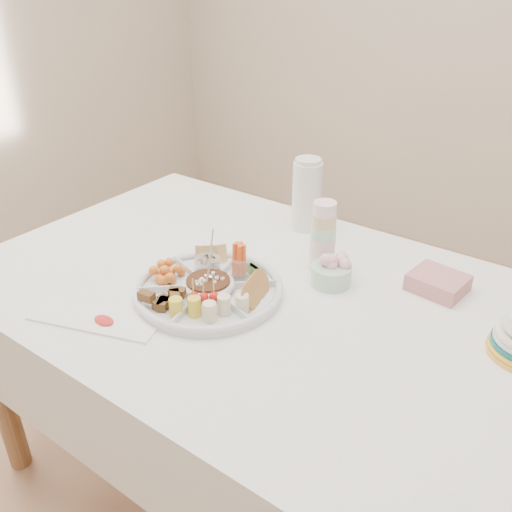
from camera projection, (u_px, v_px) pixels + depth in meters
The scene contains 16 objects.
floor at pixel (249, 475), 1.82m from camera, with size 4.00×4.00×0.00m, color tan.
wall_back at pixel (498, 0), 2.58m from camera, with size 4.00×0.02×2.70m, color beige.
dining_table at pixel (249, 391), 1.64m from camera, with size 1.52×1.02×0.76m, color white.
party_tray at pixel (208, 287), 1.40m from camera, with size 0.38×0.38×0.04m, color silver.
bean_dip at pixel (208, 285), 1.40m from camera, with size 0.11×0.11×0.04m, color black.
tortillas at pixel (254, 291), 1.35m from camera, with size 0.09×0.09×0.05m, color #B25F30, non-canonical shape.
carrot_cucumber at pixel (249, 259), 1.45m from camera, with size 0.11×0.11×0.10m, color #F95E23, non-canonical shape.
pita_raisins at pixel (207, 256), 1.51m from camera, with size 0.10×0.10×0.05m, color tan, non-canonical shape.
cherries at pixel (165, 272), 1.44m from camera, with size 0.11×0.11×0.04m, color #FE9237, non-canonical shape.
granola_chunks at pixel (163, 299), 1.33m from camera, with size 0.11×0.11×0.05m, color brown, non-canonical shape.
banana_tomato at pixel (209, 303), 1.27m from camera, with size 0.11×0.11×0.09m, color #EEE27B, non-canonical shape.
cup_stack at pixel (323, 236), 1.49m from camera, with size 0.07×0.07×0.20m, color beige.
thermos at pixel (307, 194), 1.71m from camera, with size 0.09×0.09×0.24m, color white.
flower_bowl at pixel (331, 270), 1.44m from camera, with size 0.11×0.11×0.08m, color #AED1C1.
napkin_stack at pixel (438, 283), 1.42m from camera, with size 0.14×0.12×0.05m, color tan.
placemat at pixel (96, 318), 1.32m from camera, with size 0.32×0.11×0.01m, color silver.
Camera 1 is at (0.75, -0.99, 1.53)m, focal length 38.00 mm.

